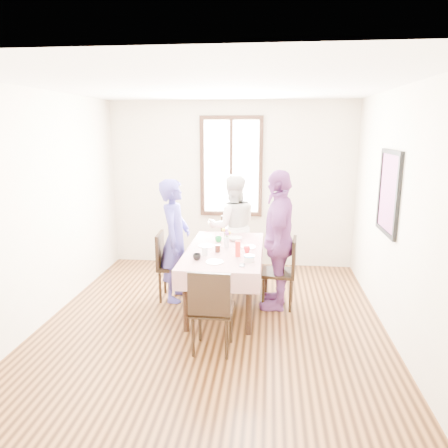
% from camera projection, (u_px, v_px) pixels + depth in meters
% --- Properties ---
extents(ground, '(4.50, 4.50, 0.00)m').
position_uv_depth(ground, '(214.00, 322.00, 5.02)').
color(ground, black).
rests_on(ground, ground).
extents(back_wall, '(4.00, 0.00, 4.00)m').
position_uv_depth(back_wall, '(231.00, 185.00, 6.90)').
color(back_wall, beige).
rests_on(back_wall, ground).
extents(right_wall, '(0.00, 4.50, 4.50)m').
position_uv_depth(right_wall, '(397.00, 215.00, 4.51)').
color(right_wall, beige).
rests_on(right_wall, ground).
extents(window_frame, '(1.02, 0.06, 1.62)m').
position_uv_depth(window_frame, '(231.00, 167.00, 6.82)').
color(window_frame, black).
rests_on(window_frame, back_wall).
extents(window_pane, '(0.90, 0.02, 1.50)m').
position_uv_depth(window_pane, '(231.00, 167.00, 6.83)').
color(window_pane, white).
rests_on(window_pane, back_wall).
extents(art_poster, '(0.04, 0.76, 0.96)m').
position_uv_depth(art_poster, '(389.00, 193.00, 4.76)').
color(art_poster, red).
rests_on(art_poster, right_wall).
extents(dining_table, '(0.83, 1.66, 0.75)m').
position_uv_depth(dining_table, '(224.00, 278.00, 5.42)').
color(dining_table, black).
rests_on(dining_table, ground).
extents(tablecloth, '(0.95, 1.78, 0.01)m').
position_uv_depth(tablecloth, '(224.00, 249.00, 5.34)').
color(tablecloth, '#57020B').
rests_on(tablecloth, dining_table).
extents(chair_left, '(0.44, 0.44, 0.91)m').
position_uv_depth(chair_left, '(175.00, 266.00, 5.63)').
color(chair_left, black).
rests_on(chair_left, ground).
extents(chair_right, '(0.46, 0.46, 0.91)m').
position_uv_depth(chair_right, '(278.00, 272.00, 5.38)').
color(chair_right, black).
rests_on(chair_right, ground).
extents(chair_far, '(0.44, 0.44, 0.91)m').
position_uv_depth(chair_far, '(232.00, 247.00, 6.51)').
color(chair_far, black).
rests_on(chair_far, ground).
extents(chair_near, '(0.44, 0.44, 0.91)m').
position_uv_depth(chair_near, '(212.00, 309.00, 4.30)').
color(chair_near, black).
rests_on(chair_near, ground).
extents(person_left, '(0.40, 0.60, 1.63)m').
position_uv_depth(person_left, '(175.00, 240.00, 5.55)').
color(person_left, '#3C3587').
rests_on(person_left, ground).
extents(person_far, '(0.90, 0.77, 1.59)m').
position_uv_depth(person_far, '(232.00, 226.00, 6.41)').
color(person_far, silver).
rests_on(person_far, ground).
extents(person_right, '(0.52, 1.07, 1.78)m').
position_uv_depth(person_right, '(278.00, 240.00, 5.29)').
color(person_right, '#793B7E').
rests_on(person_right, ground).
extents(mug_black, '(0.10, 0.10, 0.08)m').
position_uv_depth(mug_black, '(197.00, 257.00, 4.88)').
color(mug_black, black).
rests_on(mug_black, tablecloth).
extents(mug_flag, '(0.12, 0.12, 0.08)m').
position_uv_depth(mug_flag, '(247.00, 250.00, 5.16)').
color(mug_flag, red).
rests_on(mug_flag, tablecloth).
extents(mug_green, '(0.11, 0.11, 0.07)m').
position_uv_depth(mug_green, '(218.00, 239.00, 5.66)').
color(mug_green, '#0C7226').
rests_on(mug_green, tablecloth).
extents(serving_bowl, '(0.20, 0.20, 0.05)m').
position_uv_depth(serving_bowl, '(235.00, 239.00, 5.73)').
color(serving_bowl, white).
rests_on(serving_bowl, tablecloth).
extents(juice_carton, '(0.06, 0.06, 0.19)m').
position_uv_depth(juice_carton, '(238.00, 249.00, 5.01)').
color(juice_carton, red).
rests_on(juice_carton, tablecloth).
extents(butter_tub, '(0.12, 0.12, 0.06)m').
position_uv_depth(butter_tub, '(249.00, 259.00, 4.83)').
color(butter_tub, white).
rests_on(butter_tub, tablecloth).
extents(jam_jar, '(0.07, 0.07, 0.09)m').
position_uv_depth(jam_jar, '(218.00, 249.00, 5.19)').
color(jam_jar, black).
rests_on(jam_jar, tablecloth).
extents(drinking_glass, '(0.07, 0.07, 0.10)m').
position_uv_depth(drinking_glass, '(205.00, 251.00, 5.07)').
color(drinking_glass, silver).
rests_on(drinking_glass, tablecloth).
extents(smartphone, '(0.06, 0.12, 0.01)m').
position_uv_depth(smartphone, '(242.00, 265.00, 4.70)').
color(smartphone, black).
rests_on(smartphone, tablecloth).
extents(flower_vase, '(0.07, 0.07, 0.13)m').
position_uv_depth(flower_vase, '(226.00, 242.00, 5.40)').
color(flower_vase, silver).
rests_on(flower_vase, tablecloth).
extents(plate_left, '(0.20, 0.20, 0.01)m').
position_uv_depth(plate_left, '(206.00, 246.00, 5.45)').
color(plate_left, white).
rests_on(plate_left, tablecloth).
extents(plate_right, '(0.20, 0.20, 0.01)m').
position_uv_depth(plate_right, '(248.00, 247.00, 5.40)').
color(plate_right, white).
rests_on(plate_right, tablecloth).
extents(plate_near, '(0.20, 0.20, 0.01)m').
position_uv_depth(plate_near, '(214.00, 262.00, 4.80)').
color(plate_near, white).
rests_on(plate_near, tablecloth).
extents(butter_lid, '(0.12, 0.12, 0.01)m').
position_uv_depth(butter_lid, '(249.00, 256.00, 4.82)').
color(butter_lid, blue).
rests_on(butter_lid, butter_tub).
extents(flower_bunch, '(0.09, 0.09, 0.10)m').
position_uv_depth(flower_bunch, '(226.00, 233.00, 5.37)').
color(flower_bunch, yellow).
rests_on(flower_bunch, flower_vase).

